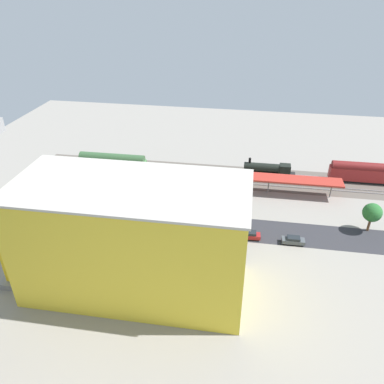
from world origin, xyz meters
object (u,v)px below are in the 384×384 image
at_px(street_tree_0, 97,187).
at_px(street_tree_1, 372,213).
at_px(parked_car_2, 210,233).
at_px(street_tree_2, 86,183).
at_px(street_tree_3, 209,196).
at_px(street_tree_5, 102,185).
at_px(box_truck_0, 130,232).
at_px(parked_car_1, 250,235).
at_px(passenger_coach, 366,172).
at_px(parked_car_4, 140,226).
at_px(traffic_light, 95,210).
at_px(street_tree_4, 197,195).
at_px(parked_car_0, 293,241).
at_px(freight_coach_far, 112,163).
at_px(platform_canopy_near, 239,176).
at_px(parked_car_3, 176,229).
at_px(construction_building, 134,240).
at_px(locomotive, 270,170).

bearing_deg(street_tree_0, street_tree_1, 178.96).
xyz_separation_m(parked_car_2, street_tree_2, (31.28, -8.29, 5.02)).
bearing_deg(street_tree_3, street_tree_5, -0.44).
bearing_deg(street_tree_3, box_truck_0, 39.05).
relative_size(parked_car_1, street_tree_3, 0.62).
height_order(passenger_coach, parked_car_2, passenger_coach).
xyz_separation_m(parked_car_4, traffic_light, (9.60, 1.14, 3.95)).
distance_m(street_tree_0, street_tree_4, 24.90).
distance_m(parked_car_0, street_tree_2, 49.83).
xyz_separation_m(freight_coach_far, street_tree_5, (-3.63, 16.83, 2.27)).
relative_size(platform_canopy_near, street_tree_2, 5.87).
distance_m(street_tree_4, street_tree_5, 23.47).
relative_size(parked_car_3, street_tree_3, 0.62).
xyz_separation_m(street_tree_1, street_tree_5, (61.88, -0.97, 0.71)).
distance_m(construction_building, street_tree_2, 32.72).
distance_m(passenger_coach, box_truck_0, 65.57).
relative_size(parked_car_2, street_tree_5, 0.57).
relative_size(parked_car_2, street_tree_3, 0.65).
distance_m(parked_car_0, street_tree_5, 46.24).
bearing_deg(street_tree_0, parked_car_3, 157.72).
distance_m(parked_car_3, street_tree_0, 23.55).
bearing_deg(street_tree_0, street_tree_2, 14.87).
distance_m(locomotive, street_tree_4, 29.50).
relative_size(platform_canopy_near, freight_coach_far, 2.67).
height_order(street_tree_3, street_tree_4, street_tree_4).
bearing_deg(street_tree_5, platform_canopy_near, -158.79).
distance_m(freight_coach_far, box_truck_0, 32.89).
bearing_deg(construction_building, platform_canopy_near, -112.88).
xyz_separation_m(parked_car_2, street_tree_1, (-34.30, -7.75, 3.90)).
height_order(parked_car_4, street_tree_0, street_tree_0).
xyz_separation_m(passenger_coach, parked_car_0, (20.84, 31.42, -2.30)).
height_order(parked_car_2, street_tree_4, street_tree_4).
bearing_deg(parked_car_2, parked_car_3, -0.66).
relative_size(street_tree_0, street_tree_5, 0.90).
bearing_deg(locomotive, street_tree_4, 54.18).
bearing_deg(parked_car_4, platform_canopy_near, -133.70).
relative_size(locomotive, street_tree_1, 2.13).
height_order(parked_car_1, street_tree_1, street_tree_1).
bearing_deg(locomotive, street_tree_3, 58.07).
bearing_deg(street_tree_5, construction_building, 122.53).
height_order(parked_car_3, street_tree_5, street_tree_5).
bearing_deg(passenger_coach, parked_car_3, 34.40).
bearing_deg(street_tree_4, box_truck_0, 43.05).
bearing_deg(street_tree_4, parked_car_0, 160.54).
xyz_separation_m(parked_car_4, box_truck_0, (0.94, 3.77, 1.02)).
xyz_separation_m(parked_car_3, traffic_light, (17.86, 1.37, 3.97)).
bearing_deg(parked_car_1, freight_coach_far, -32.26).
distance_m(passenger_coach, parked_car_2, 49.79).
distance_m(passenger_coach, parked_car_4, 62.82).
relative_size(parked_car_0, parked_car_1, 1.10).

